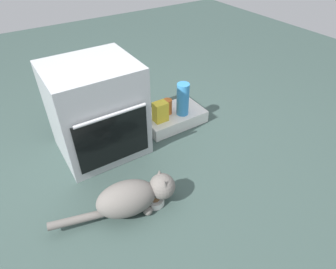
{
  "coord_description": "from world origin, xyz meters",
  "views": [
    {
      "loc": [
        -0.61,
        -1.4,
        1.56
      ],
      "look_at": [
        0.3,
        0.01,
        0.25
      ],
      "focal_mm": 30.34,
      "sensor_mm": 36.0,
      "label": 1
    }
  ],
  "objects_px": {
    "oven": "(97,110)",
    "pantry_cabinet": "(173,117)",
    "sauce_jar": "(168,107)",
    "food_bowl": "(155,200)",
    "water_bottle": "(183,99)",
    "cat": "(133,196)",
    "snack_bag": "(160,112)"
  },
  "relations": [
    {
      "from": "pantry_cabinet",
      "to": "food_bowl",
      "type": "height_order",
      "value": "pantry_cabinet"
    },
    {
      "from": "cat",
      "to": "pantry_cabinet",
      "type": "bearing_deg",
      "value": 53.84
    },
    {
      "from": "oven",
      "to": "sauce_jar",
      "type": "xyz_separation_m",
      "value": [
        0.64,
        -0.0,
        -0.19
      ]
    },
    {
      "from": "pantry_cabinet",
      "to": "sauce_jar",
      "type": "bearing_deg",
      "value": 168.11
    },
    {
      "from": "water_bottle",
      "to": "snack_bag",
      "type": "xyz_separation_m",
      "value": [
        -0.22,
        0.01,
        -0.06
      ]
    },
    {
      "from": "oven",
      "to": "pantry_cabinet",
      "type": "distance_m",
      "value": 0.76
    },
    {
      "from": "cat",
      "to": "sauce_jar",
      "type": "relative_size",
      "value": 5.79
    },
    {
      "from": "sauce_jar",
      "to": "water_bottle",
      "type": "relative_size",
      "value": 0.47
    },
    {
      "from": "oven",
      "to": "snack_bag",
      "type": "distance_m",
      "value": 0.56
    },
    {
      "from": "food_bowl",
      "to": "pantry_cabinet",
      "type": "bearing_deg",
      "value": 49.33
    },
    {
      "from": "pantry_cabinet",
      "to": "oven",
      "type": "bearing_deg",
      "value": 178.94
    },
    {
      "from": "cat",
      "to": "oven",
      "type": "bearing_deg",
      "value": 95.54
    },
    {
      "from": "food_bowl",
      "to": "water_bottle",
      "type": "height_order",
      "value": "water_bottle"
    },
    {
      "from": "oven",
      "to": "water_bottle",
      "type": "bearing_deg",
      "value": -6.06
    },
    {
      "from": "water_bottle",
      "to": "cat",
      "type": "bearing_deg",
      "value": -142.63
    },
    {
      "from": "oven",
      "to": "snack_bag",
      "type": "height_order",
      "value": "oven"
    },
    {
      "from": "sauce_jar",
      "to": "water_bottle",
      "type": "xyz_separation_m",
      "value": [
        0.11,
        -0.08,
        0.08
      ]
    },
    {
      "from": "snack_bag",
      "to": "water_bottle",
      "type": "bearing_deg",
      "value": -3.68
    },
    {
      "from": "cat",
      "to": "sauce_jar",
      "type": "xyz_separation_m",
      "value": [
        0.72,
        0.71,
        0.05
      ]
    },
    {
      "from": "oven",
      "to": "pantry_cabinet",
      "type": "relative_size",
      "value": 1.31
    },
    {
      "from": "food_bowl",
      "to": "snack_bag",
      "type": "height_order",
      "value": "snack_bag"
    },
    {
      "from": "cat",
      "to": "water_bottle",
      "type": "bearing_deg",
      "value": 48.87
    },
    {
      "from": "pantry_cabinet",
      "to": "cat",
      "type": "bearing_deg",
      "value": -137.66
    },
    {
      "from": "oven",
      "to": "pantry_cabinet",
      "type": "height_order",
      "value": "oven"
    },
    {
      "from": "pantry_cabinet",
      "to": "food_bowl",
      "type": "bearing_deg",
      "value": -130.67
    },
    {
      "from": "pantry_cabinet",
      "to": "water_bottle",
      "type": "distance_m",
      "value": 0.23
    },
    {
      "from": "oven",
      "to": "cat",
      "type": "relative_size",
      "value": 0.92
    },
    {
      "from": "oven",
      "to": "pantry_cabinet",
      "type": "xyz_separation_m",
      "value": [
        0.69,
        -0.01,
        -0.31
      ]
    },
    {
      "from": "sauce_jar",
      "to": "snack_bag",
      "type": "distance_m",
      "value": 0.13
    },
    {
      "from": "oven",
      "to": "sauce_jar",
      "type": "relative_size",
      "value": 5.31
    },
    {
      "from": "food_bowl",
      "to": "water_bottle",
      "type": "distance_m",
      "value": 0.98
    },
    {
      "from": "food_bowl",
      "to": "sauce_jar",
      "type": "relative_size",
      "value": 0.92
    }
  ]
}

